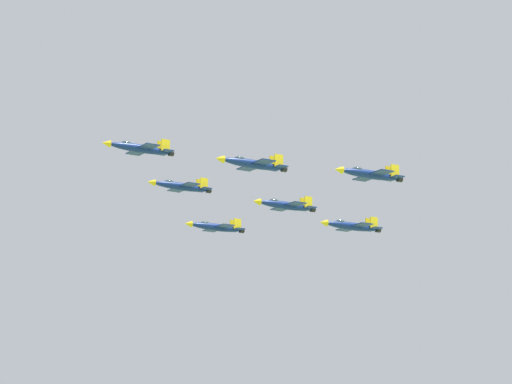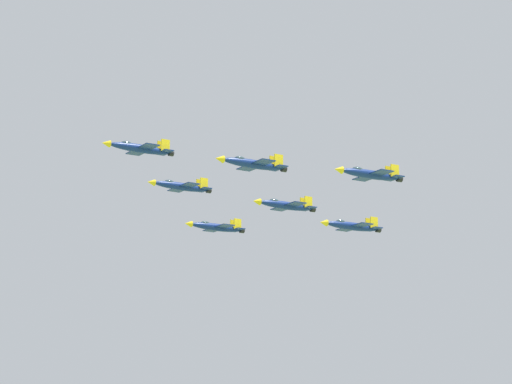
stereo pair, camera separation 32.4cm
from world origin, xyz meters
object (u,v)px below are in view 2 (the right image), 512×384
jet_right_wingman (181,186)px  jet_left_outer (370,174)px  jet_right_outer (216,227)px  jet_lead (140,148)px  jet_left_wingman (253,164)px  jet_slot_rear (286,205)px  jet_trailing (352,226)px

jet_right_wingman → jet_left_outer: bearing=110.7°
jet_right_outer → jet_lead: bearing=39.3°
jet_left_outer → jet_right_outer: size_ratio=0.98×
jet_left_wingman → jet_slot_rear: 24.46m
jet_right_wingman → jet_left_outer: 50.68m
jet_left_wingman → jet_right_outer: 50.58m
jet_slot_rear → jet_left_wingman: bearing=39.5°
jet_lead → jet_left_outer: (-47.81, -7.32, -7.41)m
jet_left_wingman → jet_left_outer: size_ratio=1.04×
jet_right_outer → jet_slot_rear: (-23.66, 20.52, -0.37)m
jet_right_wingman → jet_left_outer: size_ratio=1.00×
jet_slot_rear → jet_trailing: (-12.07, -13.92, -2.80)m
jet_left_wingman → jet_trailing: 40.56m
jet_lead → jet_slot_rear: jet_lead is taller
jet_left_wingman → jet_right_outer: (23.42, -44.70, -3.34)m
jet_slot_rear → jet_trailing: 18.63m
jet_right_wingman → jet_slot_rear: jet_right_wingman is taller
jet_left_outer → jet_trailing: 36.50m
jet_left_wingman → jet_right_outer: jet_left_wingman is taller
jet_right_outer → jet_trailing: 36.48m
jet_lead → jet_left_wingman: bearing=139.9°
jet_left_wingman → jet_trailing: size_ratio=1.00×
jet_right_wingman → jet_trailing: 40.84m
jet_right_outer → jet_slot_rear: 31.32m
jet_left_outer → jet_left_wingman: bearing=-39.5°
jet_right_wingman → jet_slot_rear: 24.74m
jet_left_wingman → jet_left_outer: 24.38m
jet_slot_rear → jet_trailing: bearing=179.2°
jet_left_wingman → jet_slot_rear: size_ratio=1.02×
jet_left_outer → jet_right_outer: jet_left_outer is taller
jet_left_wingman → jet_left_outer: bearing=139.3°
jet_left_outer → jet_right_outer: (47.32, -41.04, -0.23)m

